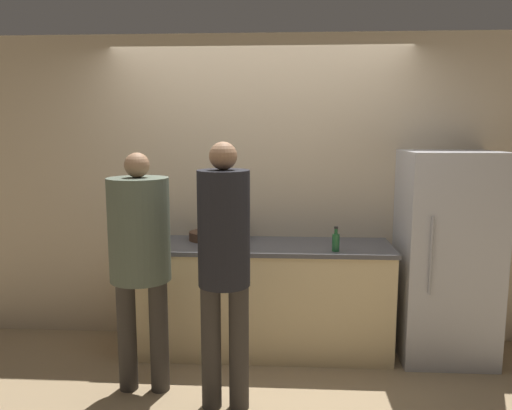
{
  "coord_description": "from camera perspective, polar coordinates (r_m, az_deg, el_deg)",
  "views": [
    {
      "loc": [
        0.22,
        -3.58,
        1.82
      ],
      "look_at": [
        0.0,
        0.14,
        1.25
      ],
      "focal_mm": 35.0,
      "sensor_mm": 36.0,
      "label": 1
    }
  ],
  "objects": [
    {
      "name": "refrigerator",
      "position": [
        4.24,
        20.89,
        -5.46
      ],
      "size": [
        0.71,
        0.66,
        1.65
      ],
      "color": "#B7B7BC",
      "rests_on": "ground_plane"
    },
    {
      "name": "cup_black",
      "position": [
        4.27,
        -12.52,
        -3.34
      ],
      "size": [
        0.09,
        0.09,
        0.09
      ],
      "color": "#28282D",
      "rests_on": "counter"
    },
    {
      "name": "utensil_crock",
      "position": [
        4.21,
        -1.62,
        -3.04
      ],
      "size": [
        0.12,
        0.12,
        0.26
      ],
      "color": "#3D424C",
      "rests_on": "counter"
    },
    {
      "name": "ground_plane",
      "position": [
        4.02,
        -0.13,
        -18.22
      ],
      "size": [
        14.0,
        14.0,
        0.0
      ],
      "primitive_type": "plane",
      "color": "#9E8460"
    },
    {
      "name": "fruit_bowl",
      "position": [
        4.2,
        -5.8,
        -3.48
      ],
      "size": [
        0.27,
        0.27,
        0.11
      ],
      "color": "#4C3323",
      "rests_on": "counter"
    },
    {
      "name": "bottle_green",
      "position": [
        3.84,
        9.11,
        -4.15
      ],
      "size": [
        0.06,
        0.06,
        0.19
      ],
      "color": "#236033",
      "rests_on": "counter"
    },
    {
      "name": "bottle_amber",
      "position": [
        4.1,
        -1.58,
        -3.33
      ],
      "size": [
        0.06,
        0.06,
        0.17
      ],
      "color": "brown",
      "rests_on": "counter"
    },
    {
      "name": "counter",
      "position": [
        4.18,
        0.18,
        -10.44
      ],
      "size": [
        2.16,
        0.65,
        0.9
      ],
      "color": "beige",
      "rests_on": "ground_plane"
    },
    {
      "name": "wall_back",
      "position": [
        4.29,
        0.42,
        1.71
      ],
      "size": [
        5.2,
        0.06,
        2.6
      ],
      "color": "#C6B293",
      "rests_on": "ground_plane"
    },
    {
      "name": "person_center",
      "position": [
        3.17,
        -3.66,
        -5.79
      ],
      "size": [
        0.33,
        0.33,
        1.74
      ],
      "color": "#38332D",
      "rests_on": "ground_plane"
    },
    {
      "name": "person_left",
      "position": [
        3.48,
        -13.13,
        -4.7
      ],
      "size": [
        0.41,
        0.41,
        1.67
      ],
      "color": "#38332D",
      "rests_on": "ground_plane"
    }
  ]
}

